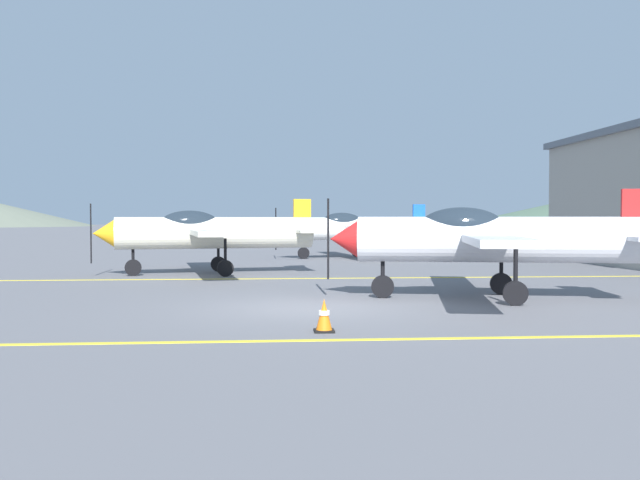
{
  "coord_description": "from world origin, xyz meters",
  "views": [
    {
      "loc": [
        -0.86,
        -15.12,
        2.02
      ],
      "look_at": [
        1.11,
        10.0,
        1.2
      ],
      "focal_mm": 37.92,
      "sensor_mm": 36.0,
      "label": 1
    }
  ],
  "objects_px": {
    "car_sedan": "(384,236)",
    "airplane_near": "(487,238)",
    "airplane_mid": "(207,232)",
    "traffic_cone_front": "(324,316)",
    "airplane_far": "(354,228)"
  },
  "relations": [
    {
      "from": "airplane_near",
      "to": "traffic_cone_front",
      "type": "height_order",
      "value": "airplane_near"
    },
    {
      "from": "airplane_mid",
      "to": "car_sedan",
      "type": "relative_size",
      "value": 2.04
    },
    {
      "from": "airplane_far",
      "to": "car_sedan",
      "type": "distance_m",
      "value": 10.03
    },
    {
      "from": "airplane_mid",
      "to": "airplane_far",
      "type": "relative_size",
      "value": 1.0
    },
    {
      "from": "traffic_cone_front",
      "to": "car_sedan",
      "type": "bearing_deg",
      "value": 78.22
    },
    {
      "from": "airplane_mid",
      "to": "traffic_cone_front",
      "type": "bearing_deg",
      "value": -75.92
    },
    {
      "from": "airplane_mid",
      "to": "car_sedan",
      "type": "xyz_separation_m",
      "value": [
        9.66,
        18.74,
        -0.69
      ]
    },
    {
      "from": "airplane_near",
      "to": "airplane_far",
      "type": "bearing_deg",
      "value": 93.6
    },
    {
      "from": "airplane_mid",
      "to": "airplane_far",
      "type": "height_order",
      "value": "same"
    },
    {
      "from": "airplane_near",
      "to": "airplane_far",
      "type": "distance_m",
      "value": 17.38
    },
    {
      "from": "car_sedan",
      "to": "traffic_cone_front",
      "type": "relative_size",
      "value": 7.56
    },
    {
      "from": "traffic_cone_front",
      "to": "airplane_mid",
      "type": "bearing_deg",
      "value": 104.08
    },
    {
      "from": "car_sedan",
      "to": "airplane_near",
      "type": "bearing_deg",
      "value": -94.47
    },
    {
      "from": "airplane_far",
      "to": "traffic_cone_front",
      "type": "distance_m",
      "value": 22.08
    },
    {
      "from": "airplane_mid",
      "to": "airplane_near",
      "type": "bearing_deg",
      "value": -46.92
    }
  ]
}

